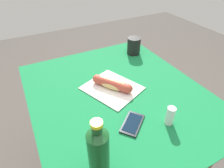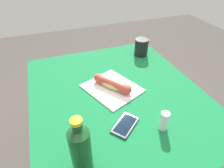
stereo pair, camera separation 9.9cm
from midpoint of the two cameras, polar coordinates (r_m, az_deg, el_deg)
name	(u,v)px [view 1 (the left image)]	position (r m, az deg, el deg)	size (l,w,h in m)	color
dining_table	(117,113)	(1.09, -1.06, -8.77)	(1.00, 0.86, 0.76)	brown
paper_wrapper	(112,88)	(1.01, -2.81, -1.33)	(0.27, 0.23, 0.01)	silver
hot_dog	(112,84)	(0.99, -2.86, -0.07)	(0.20, 0.15, 0.05)	#DBB26B
cell_phone	(132,123)	(0.83, 2.59, -11.76)	(0.14, 0.15, 0.01)	black
soda_bottle	(99,152)	(0.63, -8.83, -19.50)	(0.07, 0.07, 0.24)	#14471E
drinking_cup	(134,46)	(1.33, 4.32, 11.16)	(0.09, 0.09, 0.11)	black
salt_shaker	(170,116)	(0.83, 13.58, -9.29)	(0.04, 0.04, 0.09)	silver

